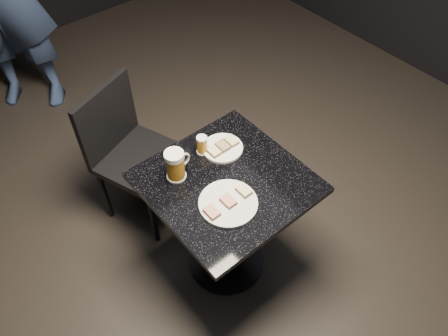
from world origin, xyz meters
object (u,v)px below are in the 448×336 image
Objects in this scene: plate_small at (223,148)px; table at (227,211)px; chair at (130,149)px; plate_large at (228,203)px; beer_tumbler at (202,145)px; beer_mug at (176,165)px.

table is (-0.11, -0.17, -0.25)m from plate_small.
plate_large is at bearing -85.53° from chair.
beer_tumbler is at bearing 83.17° from table.
plate_small is 0.11m from beer_tumbler.
table is at bearing -96.83° from beer_tumbler.
plate_large is at bearing -127.53° from table.
beer_mug is at bearing -165.78° from beer_tumbler.
table is at bearing -124.29° from plate_small.
chair is (-0.06, 0.79, -0.26)m from plate_large.
table is 4.75× the size of beer_mug.
plate_small is at bearing -63.68° from chair.
table is 0.85× the size of chair.
beer_mug is at bearing 179.38° from plate_small.
chair is at bearing 109.94° from beer_tumbler.
beer_tumbler is (-0.09, 0.05, 0.04)m from plate_small.
plate_small is at bearing -30.08° from beer_tumbler.
beer_tumbler is (0.19, 0.05, -0.03)m from beer_mug.
beer_mug reaches higher than beer_tumbler.
plate_small reaches higher than table.
chair reaches higher than plate_small.
beer_mug is at bearing -91.84° from chair.
plate_large is 0.84m from chair.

